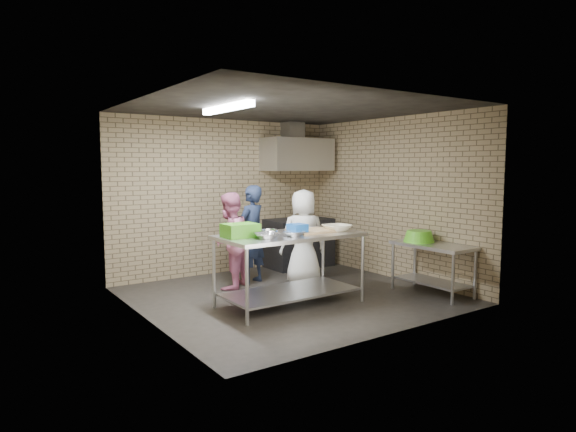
% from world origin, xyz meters
% --- Properties ---
extents(floor, '(4.20, 4.20, 0.00)m').
position_xyz_m(floor, '(0.00, 0.00, 0.00)').
color(floor, black).
rests_on(floor, ground).
extents(ceiling, '(4.20, 4.20, 0.00)m').
position_xyz_m(ceiling, '(0.00, 0.00, 2.70)').
color(ceiling, black).
rests_on(ceiling, ground).
extents(back_wall, '(4.20, 0.06, 2.70)m').
position_xyz_m(back_wall, '(0.00, 2.00, 1.35)').
color(back_wall, '#917C5A').
rests_on(back_wall, ground).
extents(front_wall, '(4.20, 0.06, 2.70)m').
position_xyz_m(front_wall, '(0.00, -2.00, 1.35)').
color(front_wall, '#917C5A').
rests_on(front_wall, ground).
extents(left_wall, '(0.06, 4.00, 2.70)m').
position_xyz_m(left_wall, '(-2.10, 0.00, 1.35)').
color(left_wall, '#917C5A').
rests_on(left_wall, ground).
extents(right_wall, '(0.06, 4.00, 2.70)m').
position_xyz_m(right_wall, '(2.10, 0.00, 1.35)').
color(right_wall, '#917C5A').
rests_on(right_wall, ground).
extents(prep_table, '(1.95, 0.98, 0.98)m').
position_xyz_m(prep_table, '(-0.26, -0.38, 0.49)').
color(prep_table, silver).
rests_on(prep_table, floor).
extents(side_counter, '(0.60, 1.20, 0.75)m').
position_xyz_m(side_counter, '(1.80, -1.10, 0.38)').
color(side_counter, silver).
rests_on(side_counter, floor).
extents(stove, '(1.20, 0.70, 0.90)m').
position_xyz_m(stove, '(1.35, 1.65, 0.45)').
color(stove, black).
rests_on(stove, floor).
extents(range_hood, '(1.30, 0.60, 0.60)m').
position_xyz_m(range_hood, '(1.35, 1.70, 2.10)').
color(range_hood, silver).
rests_on(range_hood, back_wall).
extents(hood_duct, '(0.35, 0.30, 0.30)m').
position_xyz_m(hood_duct, '(1.35, 1.85, 2.55)').
color(hood_duct, '#A5A8AD').
rests_on(hood_duct, back_wall).
extents(wall_shelf, '(0.80, 0.20, 0.04)m').
position_xyz_m(wall_shelf, '(1.65, 1.89, 1.92)').
color(wall_shelf, '#3F2B19').
rests_on(wall_shelf, back_wall).
extents(fluorescent_fixture, '(0.10, 1.25, 0.08)m').
position_xyz_m(fluorescent_fixture, '(-1.00, 0.00, 2.64)').
color(fluorescent_fixture, white).
rests_on(fluorescent_fixture, ceiling).
extents(green_crate, '(0.43, 0.33, 0.17)m').
position_xyz_m(green_crate, '(-0.96, -0.26, 1.06)').
color(green_crate, '#3C951B').
rests_on(green_crate, prep_table).
extents(blue_tub, '(0.22, 0.22, 0.14)m').
position_xyz_m(blue_tub, '(-0.21, -0.48, 1.05)').
color(blue_tub, '#1755B1').
rests_on(blue_tub, prep_table).
extents(cutting_board, '(0.60, 0.46, 0.03)m').
position_xyz_m(cutting_board, '(0.09, -0.40, 0.99)').
color(cutting_board, tan).
rests_on(cutting_board, prep_table).
extents(mixing_bowl_a, '(0.32, 0.32, 0.07)m').
position_xyz_m(mixing_bowl_a, '(-0.76, -0.58, 1.01)').
color(mixing_bowl_a, silver).
rests_on(mixing_bowl_a, prep_table).
extents(mixing_bowl_b, '(0.24, 0.24, 0.07)m').
position_xyz_m(mixing_bowl_b, '(-0.56, -0.33, 1.01)').
color(mixing_bowl_b, '#B7BBBF').
rests_on(mixing_bowl_b, prep_table).
extents(mixing_bowl_c, '(0.30, 0.30, 0.07)m').
position_xyz_m(mixing_bowl_c, '(-0.36, -0.60, 1.01)').
color(mixing_bowl_c, silver).
rests_on(mixing_bowl_c, prep_table).
extents(ceramic_bowl, '(0.39, 0.39, 0.09)m').
position_xyz_m(ceramic_bowl, '(0.44, -0.53, 1.02)').
color(ceramic_bowl, beige).
rests_on(ceramic_bowl, prep_table).
extents(green_basin, '(0.46, 0.46, 0.17)m').
position_xyz_m(green_basin, '(1.78, -0.85, 0.83)').
color(green_basin, '#59C626').
rests_on(green_basin, side_counter).
extents(bottle_red, '(0.07, 0.07, 0.18)m').
position_xyz_m(bottle_red, '(1.40, 1.89, 2.03)').
color(bottle_red, '#B22619').
rests_on(bottle_red, wall_shelf).
extents(bottle_green, '(0.06, 0.06, 0.15)m').
position_xyz_m(bottle_green, '(1.80, 1.89, 2.02)').
color(bottle_green, green).
rests_on(bottle_green, wall_shelf).
extents(man_navy, '(0.68, 0.56, 1.59)m').
position_xyz_m(man_navy, '(-0.05, 1.02, 0.79)').
color(man_navy, '#151E36').
rests_on(man_navy, floor).
extents(woman_pink, '(0.91, 0.87, 1.49)m').
position_xyz_m(woman_pink, '(-0.51, 0.90, 0.74)').
color(woman_pink, '#C96A92').
rests_on(woman_pink, floor).
extents(woman_white, '(0.86, 0.71, 1.52)m').
position_xyz_m(woman_white, '(0.60, 0.49, 0.76)').
color(woman_white, white).
rests_on(woman_white, floor).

